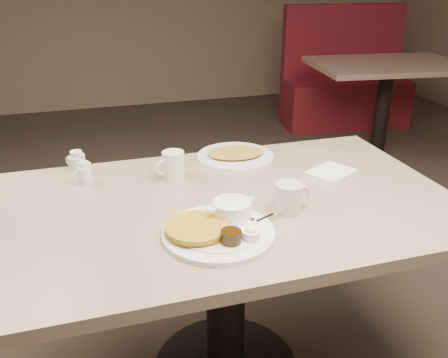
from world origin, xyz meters
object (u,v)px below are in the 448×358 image
object	(u,v)px
creamer_left	(85,174)
booth_back_right	(348,85)
diner_table	(226,246)
main_plate	(218,226)
coffee_mug_far	(173,165)
creamer_right	(77,162)
coffee_mug_near	(289,197)
hash_plate	(235,155)

from	to	relation	value
creamer_left	booth_back_right	size ratio (longest dim) A/B	0.05
diner_table	main_plate	size ratio (longest dim) A/B	3.57
coffee_mug_far	booth_back_right	world-z (taller)	booth_back_right
diner_table	creamer_left	distance (m)	0.55
creamer_right	booth_back_right	bearing A→B (deg)	42.18
main_plate	coffee_mug_near	xyz separation A→B (m)	(0.25, 0.07, 0.02)
creamer_right	hash_plate	bearing A→B (deg)	-4.58
coffee_mug_near	coffee_mug_far	xyz separation A→B (m)	(-0.30, 0.34, 0.00)
creamer_left	creamer_right	distance (m)	0.12
main_plate	creamer_left	xyz separation A→B (m)	(-0.35, 0.46, 0.01)
coffee_mug_far	creamer_left	world-z (taller)	coffee_mug_far
diner_table	coffee_mug_near	xyz separation A→B (m)	(0.17, -0.12, 0.22)
coffee_mug_near	hash_plate	distance (m)	0.46
coffee_mug_far	creamer_right	xyz separation A→B (m)	(-0.33, 0.16, -0.01)
main_plate	coffee_mug_near	size ratio (longest dim) A/B	3.28
creamer_left	booth_back_right	bearing A→B (deg)	43.93
booth_back_right	hash_plate	bearing A→B (deg)	-129.31
coffee_mug_near	main_plate	bearing A→B (deg)	-164.16
creamer_left	hash_plate	world-z (taller)	creamer_left
creamer_right	booth_back_right	xyz separation A→B (m)	(2.47, 2.24, -0.38)
creamer_right	main_plate	bearing A→B (deg)	-56.86
main_plate	creamer_right	xyz separation A→B (m)	(-0.38, 0.58, 0.01)
main_plate	booth_back_right	size ratio (longest dim) A/B	0.28
creamer_right	hash_plate	xyz separation A→B (m)	(0.60, -0.05, -0.02)
main_plate	diner_table	bearing A→B (deg)	67.11
coffee_mug_far	creamer_left	xyz separation A→B (m)	(-0.30, 0.05, -0.01)
diner_table	coffee_mug_near	size ratio (longest dim) A/B	11.70
hash_plate	main_plate	bearing A→B (deg)	-112.81
main_plate	booth_back_right	bearing A→B (deg)	53.34
main_plate	creamer_left	bearing A→B (deg)	127.46
diner_table	creamer_right	bearing A→B (deg)	139.34
coffee_mug_far	booth_back_right	size ratio (longest dim) A/B	0.08
diner_table	main_plate	xyz separation A→B (m)	(-0.08, -0.19, 0.19)
booth_back_right	creamer_left	bearing A→B (deg)	-136.07
coffee_mug_near	coffee_mug_far	size ratio (longest dim) A/B	1.07
creamer_right	hash_plate	distance (m)	0.60
diner_table	coffee_mug_far	xyz separation A→B (m)	(-0.13, 0.23, 0.22)
hash_plate	creamer_right	bearing A→B (deg)	175.42
coffee_mug_near	creamer_left	size ratio (longest dim) A/B	1.60
diner_table	main_plate	bearing A→B (deg)	-112.89
diner_table	creamer_right	world-z (taller)	creamer_right
coffee_mug_near	hash_plate	bearing A→B (deg)	93.31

